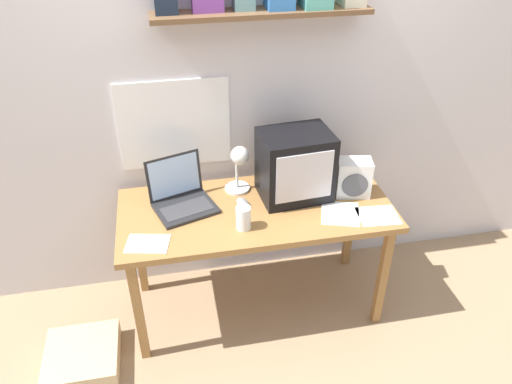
# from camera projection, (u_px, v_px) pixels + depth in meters

# --- Properties ---
(ground_plane) EXTENTS (12.00, 12.00, 0.00)m
(ground_plane) POSITION_uv_depth(u_px,v_px,m) (256.00, 303.00, 3.06)
(ground_plane) COLOR #9D7F5E
(back_wall) EXTENTS (5.60, 0.24, 2.60)m
(back_wall) POSITION_uv_depth(u_px,v_px,m) (242.00, 75.00, 2.66)
(back_wall) COLOR silver
(back_wall) RESTS_ON ground_plane
(corner_desk) EXTENTS (1.45, 0.64, 0.72)m
(corner_desk) POSITION_uv_depth(u_px,v_px,m) (256.00, 218.00, 2.70)
(corner_desk) COLOR olive
(corner_desk) RESTS_ON ground_plane
(crt_monitor) EXTENTS (0.39, 0.32, 0.38)m
(crt_monitor) POSITION_uv_depth(u_px,v_px,m) (295.00, 165.00, 2.66)
(crt_monitor) COLOR black
(crt_monitor) RESTS_ON corner_desk
(laptop) EXTENTS (0.37, 0.35, 0.26)m
(laptop) POSITION_uv_depth(u_px,v_px,m) (181.00, 194.00, 2.65)
(laptop) COLOR #232326
(laptop) RESTS_ON corner_desk
(desk_lamp) EXTENTS (0.14, 0.18, 0.30)m
(desk_lamp) POSITION_uv_depth(u_px,v_px,m) (239.00, 164.00, 2.67)
(desk_lamp) COLOR silver
(desk_lamp) RESTS_ON corner_desk
(juice_glass) EXTENTS (0.08, 0.08, 0.12)m
(juice_glass) POSITION_uv_depth(u_px,v_px,m) (243.00, 219.00, 2.48)
(juice_glass) COLOR white
(juice_glass) RESTS_ON corner_desk
(space_heater) EXTENTS (0.21, 0.15, 0.21)m
(space_heater) POSITION_uv_depth(u_px,v_px,m) (353.00, 178.00, 2.71)
(space_heater) COLOR silver
(space_heater) RESTS_ON corner_desk
(computer_mouse) EXTENTS (0.08, 0.12, 0.03)m
(computer_mouse) POSITION_uv_depth(u_px,v_px,m) (243.00, 203.00, 2.67)
(computer_mouse) COLOR gray
(computer_mouse) RESTS_ON corner_desk
(loose_paper_near_monitor) EXTENTS (0.23, 0.18, 0.00)m
(loose_paper_near_monitor) POSITION_uv_depth(u_px,v_px,m) (148.00, 244.00, 2.41)
(loose_paper_near_monitor) COLOR white
(loose_paper_near_monitor) RESTS_ON corner_desk
(open_notebook) EXTENTS (0.25, 0.26, 0.00)m
(open_notebook) POSITION_uv_depth(u_px,v_px,m) (340.00, 213.00, 2.61)
(open_notebook) COLOR white
(open_notebook) RESTS_ON corner_desk
(loose_paper_near_laptop) EXTENTS (0.22, 0.19, 0.00)m
(loose_paper_near_laptop) POSITION_uv_depth(u_px,v_px,m) (378.00, 216.00, 2.60)
(loose_paper_near_laptop) COLOR white
(loose_paper_near_laptop) RESTS_ON corner_desk
(floor_cushion) EXTENTS (0.38, 0.38, 0.11)m
(floor_cushion) POSITION_uv_depth(u_px,v_px,m) (83.00, 357.00, 2.66)
(floor_cushion) COLOR #CDB385
(floor_cushion) RESTS_ON ground_plane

